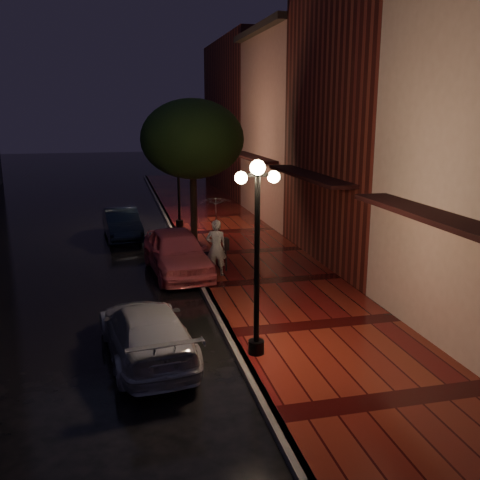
{
  "coord_description": "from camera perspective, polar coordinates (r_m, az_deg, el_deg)",
  "views": [
    {
      "loc": [
        -2.54,
        -15.67,
        5.43
      ],
      "look_at": [
        1.29,
        0.59,
        1.4
      ],
      "focal_mm": 40.0,
      "sensor_mm": 36.0,
      "label": 1
    }
  ],
  "objects": [
    {
      "name": "ground",
      "position": [
        16.78,
        -3.86,
        -5.35
      ],
      "size": [
        120.0,
        120.0,
        0.0
      ],
      "primitive_type": "plane",
      "color": "black",
      "rests_on": "ground"
    },
    {
      "name": "sidewalk",
      "position": [
        17.24,
        3.55,
        -4.56
      ],
      "size": [
        4.5,
        60.0,
        0.15
      ],
      "primitive_type": "cube",
      "color": "#470D0C",
      "rests_on": "ground"
    },
    {
      "name": "curb",
      "position": [
        16.75,
        -3.87,
        -5.11
      ],
      "size": [
        0.25,
        60.0,
        0.15
      ],
      "primitive_type": "cube",
      "color": "#595451",
      "rests_on": "ground"
    },
    {
      "name": "storefront_mid",
      "position": [
        20.08,
        15.52,
        13.29
      ],
      "size": [
        5.0,
        8.0,
        11.0
      ],
      "primitive_type": "cube",
      "color": "#511914",
      "rests_on": "ground"
    },
    {
      "name": "storefront_far",
      "position": [
        27.4,
        7.26,
        11.51
      ],
      "size": [
        5.0,
        8.0,
        9.0
      ],
      "primitive_type": "cube",
      "color": "#8C5951",
      "rests_on": "ground"
    },
    {
      "name": "storefront_extra",
      "position": [
        36.92,
        1.75,
        12.89
      ],
      "size": [
        5.0,
        12.0,
        10.0
      ],
      "primitive_type": "cube",
      "color": "#511914",
      "rests_on": "ground"
    },
    {
      "name": "streetlamp_near",
      "position": [
        11.41,
        1.83,
        -0.8
      ],
      "size": [
        0.96,
        0.36,
        4.31
      ],
      "color": "black",
      "rests_on": "sidewalk"
    },
    {
      "name": "streetlamp_far",
      "position": [
        25.0,
        -6.6,
        6.98
      ],
      "size": [
        0.96,
        0.36,
        4.31
      ],
      "color": "black",
      "rests_on": "sidewalk"
    },
    {
      "name": "street_tree",
      "position": [
        21.92,
        -5.08,
        10.42
      ],
      "size": [
        4.16,
        4.16,
        5.8
      ],
      "color": "black",
      "rests_on": "sidewalk"
    },
    {
      "name": "pink_car",
      "position": [
        18.3,
        -6.75,
        -1.26
      ],
      "size": [
        2.25,
        4.71,
        1.55
      ],
      "primitive_type": "imported",
      "rotation": [
        0.0,
        0.0,
        0.09
      ],
      "color": "#CE555E",
      "rests_on": "ground"
    },
    {
      "name": "navy_car",
      "position": [
        23.89,
        -12.49,
        1.72
      ],
      "size": [
        1.76,
        4.1,
        1.31
      ],
      "primitive_type": "imported",
      "rotation": [
        0.0,
        0.0,
        0.1
      ],
      "color": "black",
      "rests_on": "ground"
    },
    {
      "name": "silver_car",
      "position": [
        12.32,
        -9.94,
        -9.58
      ],
      "size": [
        2.27,
        4.52,
        1.26
      ],
      "primitive_type": "imported",
      "rotation": [
        0.0,
        0.0,
        3.26
      ],
      "color": "#A3A3AA",
      "rests_on": "ground"
    },
    {
      "name": "woman_with_umbrella",
      "position": [
        17.34,
        -2.55,
        1.73
      ],
      "size": [
        1.08,
        1.11,
        2.61
      ],
      "rotation": [
        0.0,
        0.0,
        2.73
      ],
      "color": "white",
      "rests_on": "sidewalk"
    },
    {
      "name": "parking_meter",
      "position": [
        18.02,
        -1.5,
        -1.16
      ],
      "size": [
        0.11,
        0.08,
        1.16
      ],
      "rotation": [
        0.0,
        0.0,
        -0.0
      ],
      "color": "black",
      "rests_on": "sidewalk"
    }
  ]
}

